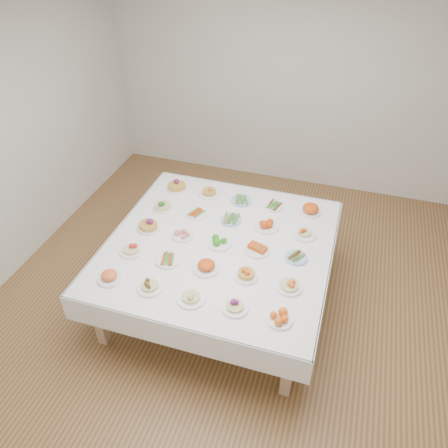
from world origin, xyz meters
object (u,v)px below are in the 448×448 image
(dish_0, at_px, (109,275))
(dish_24, at_px, (311,209))
(display_table, at_px, (219,249))
(dish_12, at_px, (220,240))

(dish_0, xyz_separation_m, dish_24, (1.53, 1.53, 0.00))
(dish_24, bearing_deg, dish_0, -135.07)
(display_table, distance_m, dish_0, 1.09)
(dish_12, bearing_deg, display_table, 124.81)
(display_table, height_order, dish_12, dish_12)
(dish_12, bearing_deg, dish_24, 45.61)
(display_table, bearing_deg, dish_0, -135.27)
(dish_24, bearing_deg, display_table, -134.87)
(display_table, relative_size, dish_0, 9.99)
(dish_0, bearing_deg, dish_12, 44.25)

